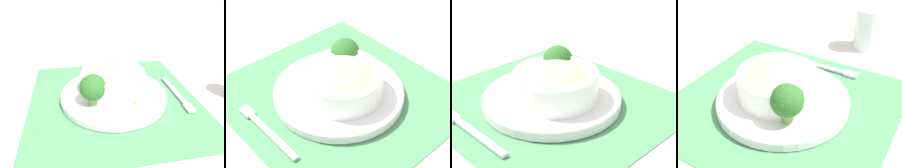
{
  "view_description": "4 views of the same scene",
  "coord_description": "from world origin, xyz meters",
  "views": [
    {
      "loc": [
        0.07,
        0.5,
        0.32
      ],
      "look_at": [
        0.0,
        0.0,
        0.05
      ],
      "focal_mm": 35.0,
      "sensor_mm": 36.0,
      "label": 1
    },
    {
      "loc": [
        -0.38,
        -0.47,
        0.54
      ],
      "look_at": [
        -0.01,
        -0.01,
        0.05
      ],
      "focal_mm": 60.0,
      "sensor_mm": 36.0,
      "label": 2
    },
    {
      "loc": [
        -0.42,
        -0.52,
        0.38
      ],
      "look_at": [
        0.02,
        -0.02,
        0.05
      ],
      "focal_mm": 60.0,
      "sensor_mm": 36.0,
      "label": 3
    },
    {
      "loc": [
        0.43,
        0.3,
        0.41
      ],
      "look_at": [
        -0.01,
        0.01,
        0.06
      ],
      "focal_mm": 50.0,
      "sensor_mm": 36.0,
      "label": 4
    }
  ],
  "objects": [
    {
      "name": "ground_plane",
      "position": [
        0.0,
        0.0,
        0.0
      ],
      "size": [
        4.0,
        4.0,
        0.0
      ],
      "primitive_type": "plane",
      "color": "beige"
    },
    {
      "name": "placemat",
      "position": [
        0.0,
        0.0,
        0.0
      ],
      "size": [
        0.47,
        0.49,
        0.0
      ],
      "color": "#4C8C59",
      "rests_on": "ground_plane"
    },
    {
      "name": "plate",
      "position": [
        0.0,
        0.0,
        0.02
      ],
      "size": [
        0.28,
        0.28,
        0.02
      ],
      "color": "white",
      "rests_on": "placemat"
    },
    {
      "name": "bowl",
      "position": [
        -0.0,
        -0.01,
        0.06
      ],
      "size": [
        0.17,
        0.17,
        0.07
      ],
      "color": "white",
      "rests_on": "plate"
    },
    {
      "name": "broccoli_floret",
      "position": [
        0.06,
        0.05,
        0.07
      ],
      "size": [
        0.06,
        0.06,
        0.08
      ],
      "color": "#759E51",
      "rests_on": "plate"
    },
    {
      "name": "carrot_slice_near",
      "position": [
        -0.04,
        0.04,
        0.02
      ],
      "size": [
        0.04,
        0.04,
        0.01
      ],
      "color": "orange",
      "rests_on": "plate"
    },
    {
      "name": "carrot_slice_middle",
      "position": [
        -0.05,
        0.03,
        0.02
      ],
      "size": [
        0.04,
        0.04,
        0.01
      ],
      "color": "orange",
      "rests_on": "plate"
    },
    {
      "name": "fork",
      "position": [
        -0.18,
        0.02,
        0.01
      ],
      "size": [
        0.03,
        0.18,
        0.01
      ],
      "rotation": [
        0.0,
        0.0,
        0.06
      ],
      "color": "silver",
      "rests_on": "placemat"
    }
  ]
}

